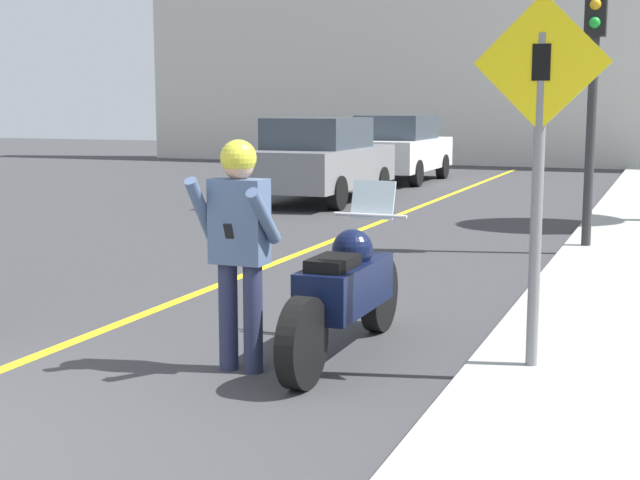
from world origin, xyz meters
The scene contains 8 objects.
road_center_line centered at (-0.60, 6.00, 0.00)m, with size 0.12×36.00×0.01m.
building_backdrop centered at (0.00, 26.00, 4.27)m, with size 28.00×1.20×8.54m.
motorcycle centered at (1.61, 3.10, 0.51)m, with size 0.62×2.33×1.30m.
person_biker centered at (1.03, 2.45, 1.02)m, with size 0.59×0.46×1.68m.
crossing_sign centered at (3.03, 2.98, 1.64)m, with size 0.91×0.08×2.53m.
traffic_light centered at (2.87, 8.72, 2.50)m, with size 0.26×0.30×3.41m.
parked_car_grey centered at (-2.70, 13.42, 0.86)m, with size 1.88×4.20×1.68m.
parked_car_white centered at (-2.66, 18.68, 0.86)m, with size 1.88×4.20×1.68m.
Camera 1 is at (3.89, -3.16, 1.91)m, focal length 50.00 mm.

